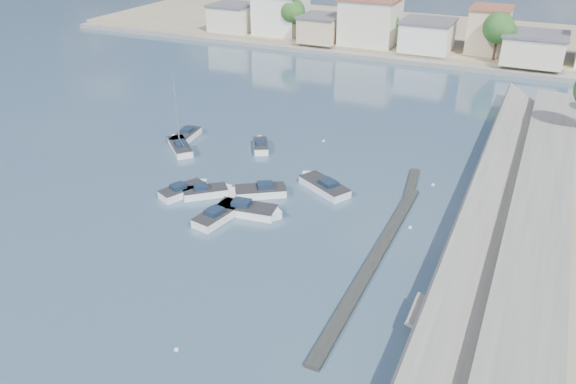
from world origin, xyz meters
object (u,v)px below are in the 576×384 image
object	(u,v)px
motorboat_d	(258,192)
motorboat_f	(261,146)
motorboat_e	(185,190)
sailboat	(179,146)
motorboat_g	(185,137)
motorboat_h	(250,210)
motorboat_a	(220,214)
motorboat_c	(322,186)
motorboat_b	(208,192)

from	to	relation	value
motorboat_d	motorboat_f	world-z (taller)	same
motorboat_e	motorboat_f	bearing A→B (deg)	83.30
motorboat_f	sailboat	bearing A→B (deg)	-153.49
motorboat_g	sailboat	size ratio (longest dim) A/B	0.63
motorboat_f	motorboat_h	distance (m)	15.25
motorboat_a	motorboat_f	world-z (taller)	same
motorboat_c	motorboat_g	xyz separation A→B (m)	(-19.81, 4.88, 0.00)
motorboat_h	sailboat	world-z (taller)	sailboat
motorboat_a	motorboat_f	bearing A→B (deg)	104.46
motorboat_g	motorboat_a	bearing A→B (deg)	-46.26
motorboat_f	motorboat_h	bearing A→B (deg)	-66.05
motorboat_d	motorboat_e	size ratio (longest dim) A/B	1.04
motorboat_b	motorboat_e	size ratio (longest dim) A/B	0.87
motorboat_e	sailboat	distance (m)	11.27
motorboat_e	sailboat	size ratio (longest dim) A/B	0.56
motorboat_d	motorboat_g	xyz separation A→B (m)	(-14.53, 8.79, 0.00)
motorboat_e	motorboat_g	xyz separation A→B (m)	(-7.92, 11.58, 0.00)
motorboat_c	motorboat_d	xyz separation A→B (m)	(-5.28, -3.91, -0.00)
motorboat_b	motorboat_f	size ratio (longest dim) A/B	1.04
motorboat_e	motorboat_h	distance (m)	7.77
motorboat_a	motorboat_b	size ratio (longest dim) A/B	1.33
motorboat_g	motorboat_h	size ratio (longest dim) A/B	0.91
motorboat_d	motorboat_c	bearing A→B (deg)	36.51
motorboat_a	motorboat_g	xyz separation A→B (m)	(-13.51, 14.12, 0.00)
motorboat_c	motorboat_e	xyz separation A→B (m)	(-11.89, -6.69, -0.00)
motorboat_b	motorboat_g	size ratio (longest dim) A/B	0.78
motorboat_f	motorboat_h	xyz separation A→B (m)	(6.19, -13.93, 0.00)
motorboat_d	motorboat_h	size ratio (longest dim) A/B	0.85
sailboat	motorboat_d	bearing A→B (deg)	-24.59
motorboat_c	motorboat_d	bearing A→B (deg)	-143.49
motorboat_b	motorboat_f	distance (m)	12.49
motorboat_b	motorboat_g	world-z (taller)	same
motorboat_c	motorboat_h	size ratio (longest dim) A/B	0.98
motorboat_b	motorboat_d	world-z (taller)	same
motorboat_d	motorboat_h	distance (m)	3.75
motorboat_a	motorboat_e	xyz separation A→B (m)	(-5.58, 2.54, -0.00)
motorboat_e	motorboat_d	bearing A→B (deg)	22.85
motorboat_e	motorboat_f	size ratio (longest dim) A/B	1.19
motorboat_d	sailboat	xyz separation A→B (m)	(-13.47, 6.16, 0.04)
motorboat_a	motorboat_g	world-z (taller)	same
motorboat_c	motorboat_d	distance (m)	6.57
motorboat_c	motorboat_f	size ratio (longest dim) A/B	1.44
motorboat_a	motorboat_c	bearing A→B (deg)	55.67
motorboat_a	sailboat	bearing A→B (deg)	137.28
motorboat_a	motorboat_g	size ratio (longest dim) A/B	1.03
motorboat_d	motorboat_h	xyz separation A→B (m)	(1.12, -3.58, 0.00)
motorboat_a	motorboat_h	world-z (taller)	same
motorboat_f	motorboat_h	size ratio (longest dim) A/B	0.68
sailboat	motorboat_e	bearing A→B (deg)	-52.53
motorboat_d	motorboat_g	distance (m)	16.98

